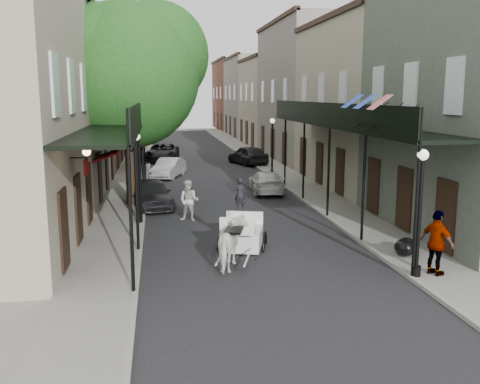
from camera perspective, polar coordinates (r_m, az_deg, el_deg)
name	(u,v)px	position (r m, az deg, el deg)	size (l,w,h in m)	color
ground	(265,265)	(17.13, 2.63, -7.80)	(140.00, 140.00, 0.00)	gray
road	(207,174)	(36.49, -3.55, 1.93)	(8.00, 90.00, 0.01)	black
sidewalk_left	(132,175)	(36.38, -11.42, 1.81)	(2.20, 90.00, 0.12)	gray
sidewalk_right	(279,172)	(37.26, 4.13, 2.18)	(2.20, 90.00, 0.12)	gray
building_row_left	(91,96)	(46.27, -15.63, 9.87)	(5.00, 80.00, 10.50)	#9E967F
building_row_right	(294,96)	(47.45, 5.80, 10.19)	(5.00, 80.00, 10.50)	gray
gallery_left	(120,126)	(23.02, -12.68, 6.91)	(2.20, 18.05, 4.88)	black
gallery_right	(340,124)	(24.33, 10.63, 7.16)	(2.20, 18.05, 4.88)	black
tree_near	(135,70)	(26.17, -11.10, 12.69)	(7.31, 6.80, 9.63)	#382619
tree_far	(142,88)	(40.15, -10.36, 10.90)	(6.45, 6.00, 8.61)	#382619
lamppost_right_near	(420,211)	(16.10, 18.61, -1.96)	(0.32, 0.32, 3.71)	black
lamppost_left	(138,176)	(22.21, -10.86, 1.66)	(0.32, 0.32, 3.71)	black
lamppost_right_far	(272,146)	(34.89, 3.46, 4.93)	(0.32, 0.32, 3.71)	black
horse	(233,244)	(16.62, -0.70, -5.52)	(0.85, 1.86, 1.57)	white
carriage	(243,218)	(18.91, 0.35, -2.83)	(2.02, 2.58, 2.63)	black
pedestrian_walking	(189,201)	(22.85, -5.46, -0.93)	(0.86, 0.67, 1.77)	beige
pedestrian_sidewalk_left	(139,159)	(37.80, -10.73, 3.52)	(1.09, 0.62, 1.68)	gray
pedestrian_sidewalk_right	(437,243)	(16.61, 20.26, -5.12)	(1.13, 0.47, 1.93)	gray
car_left_near	(152,193)	(25.78, -9.40, -0.15)	(1.65, 4.10, 1.40)	black
car_left_mid	(169,168)	(35.09, -7.62, 2.55)	(1.33, 3.82, 1.26)	#A5A5AA
car_left_far	(163,152)	(43.89, -8.26, 4.21)	(2.40, 5.20, 1.45)	black
car_right_near	(266,182)	(29.45, 2.81, 1.09)	(1.68, 4.13, 1.20)	silver
car_right_far	(248,155)	(41.38, 0.83, 3.98)	(1.76, 4.37, 1.49)	black
trash_bags	(406,246)	(18.56, 17.27, -5.57)	(0.95, 1.10, 0.59)	black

